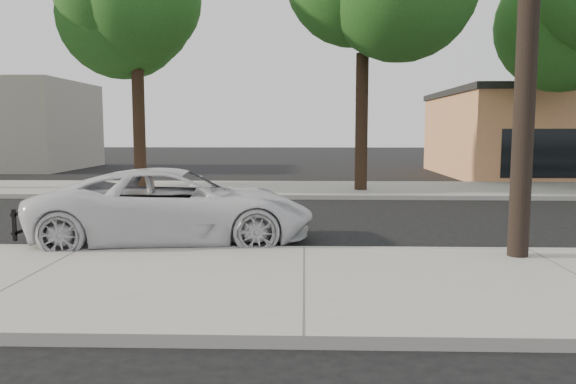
% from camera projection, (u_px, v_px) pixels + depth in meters
% --- Properties ---
extents(ground, '(120.00, 120.00, 0.00)m').
position_uv_depth(ground, '(304.00, 234.00, 12.25)').
color(ground, black).
rests_on(ground, ground).
extents(near_sidewalk, '(90.00, 4.40, 0.15)m').
position_uv_depth(near_sidewalk, '(304.00, 284.00, 7.97)').
color(near_sidewalk, gray).
rests_on(near_sidewalk, ground).
extents(far_sidewalk, '(90.00, 5.00, 0.15)m').
position_uv_depth(far_sidewalk, '(304.00, 189.00, 20.69)').
color(far_sidewalk, gray).
rests_on(far_sidewalk, ground).
extents(curb_near, '(90.00, 0.12, 0.16)m').
position_uv_depth(curb_near, '(304.00, 251.00, 10.16)').
color(curb_near, '#9E9B93').
rests_on(curb_near, ground).
extents(tree_b, '(4.34, 4.20, 8.45)m').
position_uv_depth(tree_b, '(140.00, 19.00, 19.75)').
color(tree_b, black).
rests_on(tree_b, far_sidewalk).
extents(police_cruiser, '(5.69, 3.13, 1.51)m').
position_uv_depth(police_cruiser, '(176.00, 206.00, 11.12)').
color(police_cruiser, silver).
rests_on(police_cruiser, ground).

